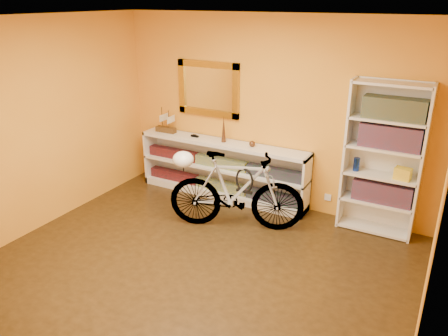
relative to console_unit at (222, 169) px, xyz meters
The scene contains 24 objects.
floor 1.97m from the console_unit, 70.52° to the right, with size 4.50×4.00×0.01m, color black.
ceiling 2.91m from the console_unit, 70.52° to the right, with size 4.50×4.00×0.01m, color silver.
back_wall 1.10m from the console_unit, 16.49° to the left, with size 4.50×0.01×2.60m, color orange.
left_wall 2.58m from the console_unit, 131.63° to the right, with size 0.01×4.00×2.60m, color orange.
right_wall 3.53m from the console_unit, 32.07° to the right, with size 0.01×4.00×2.60m, color orange.
gilt_mirror 1.18m from the console_unit, 154.04° to the left, with size 0.98×0.06×0.78m, color olive.
wall_socket 1.56m from the console_unit, ahead, with size 0.09×0.01×0.09m, color silver.
console_unit is the anchor object (origin of this frame).
cd_row_lower 0.26m from the console_unit, 90.00° to the right, with size 2.50×0.13×0.14m, color black.
cd_row_upper 0.11m from the console_unit, 90.00° to the right, with size 2.50×0.13×0.14m, color navy.
model_ship 1.16m from the console_unit, behind, with size 0.32×0.12×0.38m, color #3E2811, non-canonical shape.
toy_car 0.62m from the console_unit, behind, with size 0.00×0.00×0.00m, color black.
bronze_ornament 0.62m from the console_unit, ahead, with size 0.07×0.07×0.38m, color #4F2F1B.
decorative_orb 0.67m from the console_unit, ahead, with size 0.08×0.08×0.08m, color #4F2F1B.
bookcase 2.25m from the console_unit, ahead, with size 0.90×0.30×1.90m, color silver, non-canonical shape.
book_row_a 2.24m from the console_unit, ahead, with size 0.70×0.22×0.26m, color maroon.
book_row_b 2.39m from the console_unit, ahead, with size 0.70×0.22×0.28m, color maroon.
book_row_c 2.53m from the console_unit, ahead, with size 0.70×0.22×0.25m, color #16444F.
travel_mug 1.94m from the console_unit, ahead, with size 0.07×0.07×0.17m, color navy.
red_tin 2.29m from the console_unit, ahead, with size 0.15×0.15×0.19m, color maroon.
yellow_bag 2.48m from the console_unit, ahead, with size 0.18×0.12×0.14m, color yellow.
bicycle 0.98m from the console_unit, 50.74° to the right, with size 1.74×0.45×1.02m, color silver.
helmet 1.10m from the console_unit, 90.25° to the right, with size 0.27×0.26×0.20m, color white.
u_lock 1.04m from the console_unit, 45.28° to the right, with size 0.24×0.24×0.03m, color black.
Camera 1 is at (2.24, -3.39, 2.78)m, focal length 35.07 mm.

